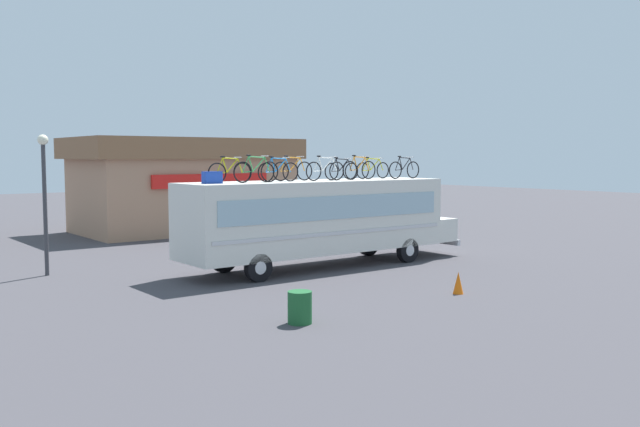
{
  "coord_description": "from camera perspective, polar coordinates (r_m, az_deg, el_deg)",
  "views": [
    {
      "loc": [
        -15.21,
        -20.01,
        4.1
      ],
      "look_at": [
        0.17,
        0.0,
        2.0
      ],
      "focal_mm": 38.54,
      "sensor_mm": 36.0,
      "label": 1
    }
  ],
  "objects": [
    {
      "name": "ground_plane",
      "position": [
        25.47,
        -0.3,
        -4.5
      ],
      "size": [
        120.0,
        120.0,
        0.0
      ],
      "primitive_type": "plane",
      "color": "#423F44"
    },
    {
      "name": "bus",
      "position": [
        25.36,
        0.08,
        -0.29
      ],
      "size": [
        11.82,
        2.64,
        3.22
      ],
      "color": "silver",
      "rests_on": "ground"
    },
    {
      "name": "luggage_bag_1",
      "position": [
        22.69,
        -8.95,
        2.97
      ],
      "size": [
        0.61,
        0.33,
        0.4
      ],
      "primitive_type": "cube",
      "color": "#193899",
      "rests_on": "bus"
    },
    {
      "name": "rooftop_bicycle_1",
      "position": [
        22.9,
        -7.51,
        3.46
      ],
      "size": [
        1.64,
        0.44,
        0.91
      ],
      "color": "black",
      "rests_on": "bus"
    },
    {
      "name": "rooftop_bicycle_2",
      "position": [
        23.4,
        -5.33,
        3.55
      ],
      "size": [
        1.79,
        0.44,
        0.95
      ],
      "color": "black",
      "rests_on": "bus"
    },
    {
      "name": "rooftop_bicycle_3",
      "position": [
        24.03,
        -3.48,
        3.54
      ],
      "size": [
        1.7,
        0.44,
        0.9
      ],
      "color": "black",
      "rests_on": "bus"
    },
    {
      "name": "rooftop_bicycle_4",
      "position": [
        24.92,
        -2.28,
        3.62
      ],
      "size": [
        1.76,
        0.44,
        0.93
      ],
      "color": "black",
      "rests_on": "bus"
    },
    {
      "name": "rooftop_bicycle_5",
      "position": [
        25.09,
        0.44,
        3.62
      ],
      "size": [
        1.77,
        0.44,
        0.92
      ],
      "color": "black",
      "rests_on": "bus"
    },
    {
      "name": "rooftop_bicycle_6",
      "position": [
        25.75,
        1.8,
        3.6
      ],
      "size": [
        1.62,
        0.44,
        0.87
      ],
      "color": "black",
      "rests_on": "bus"
    },
    {
      "name": "rooftop_bicycle_7",
      "position": [
        26.49,
        3.28,
        3.69
      ],
      "size": [
        1.67,
        0.44,
        0.95
      ],
      "color": "black",
      "rests_on": "bus"
    },
    {
      "name": "rooftop_bicycle_8",
      "position": [
        27.39,
        4.4,
        3.67
      ],
      "size": [
        1.73,
        0.44,
        0.87
      ],
      "color": "black",
      "rests_on": "bus"
    },
    {
      "name": "rooftop_bicycle_9",
      "position": [
        27.58,
        7.01,
        3.68
      ],
      "size": [
        1.67,
        0.44,
        0.91
      ],
      "color": "black",
      "rests_on": "bus"
    },
    {
      "name": "roadside_building",
      "position": [
        38.71,
        -11.24,
        2.46
      ],
      "size": [
        11.9,
        6.71,
        5.07
      ],
      "color": "tan",
      "rests_on": "ground"
    },
    {
      "name": "trash_bin",
      "position": [
        17.01,
        -1.69,
        -7.8
      ],
      "size": [
        0.6,
        0.6,
        0.8
      ],
      "primitive_type": "cylinder",
      "color": "#1E592D",
      "rests_on": "ground"
    },
    {
      "name": "traffic_cone",
      "position": [
        21.01,
        11.41,
        -5.67
      ],
      "size": [
        0.31,
        0.31,
        0.66
      ],
      "primitive_type": "cone",
      "color": "orange",
      "rests_on": "ground"
    },
    {
      "name": "street_lamp",
      "position": [
        25.29,
        -21.92,
        2.13
      ],
      "size": [
        0.36,
        0.36,
        4.84
      ],
      "color": "#38383D",
      "rests_on": "ground"
    }
  ]
}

